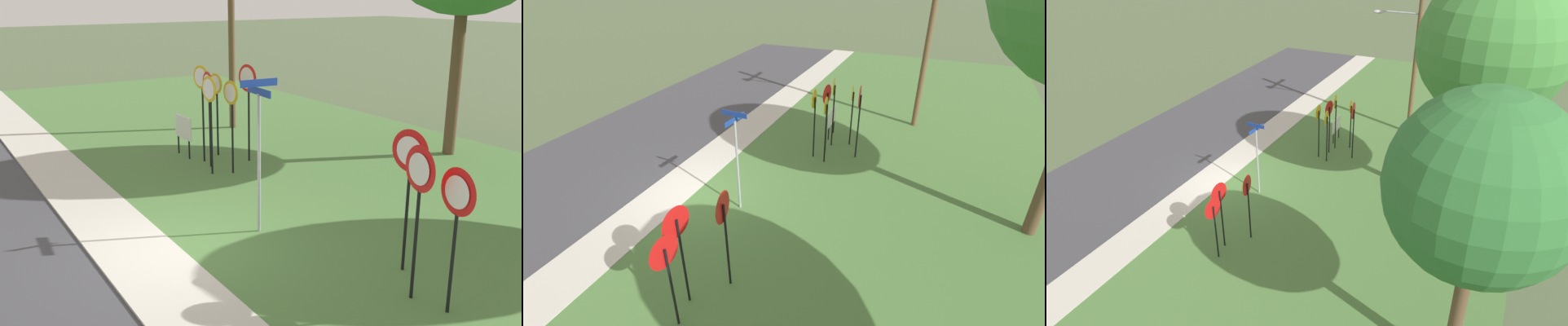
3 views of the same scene
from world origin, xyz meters
TOP-DOWN VIEW (x-y plane):
  - ground_plane at (0.00, 0.00)m, footprint 160.00×160.00m
  - road_asphalt at (0.00, -4.80)m, footprint 44.00×6.40m
  - sidewalk_strip at (0.00, -0.80)m, footprint 44.00×1.60m
  - grass_median at (0.00, 6.00)m, footprint 44.00×12.00m
  - stop_sign_near_left at (-4.06, 2.75)m, footprint 0.69×0.11m
  - stop_sign_near_right at (-4.66, 4.28)m, footprint 0.79×0.13m
  - stop_sign_far_left at (-5.30, 3.12)m, footprint 0.66×0.15m
  - stop_sign_far_center at (-3.82, 3.28)m, footprint 0.64×0.12m
  - stop_sign_far_right at (-4.71, 3.03)m, footprint 0.74×0.12m
  - stop_sign_center_tall at (-5.69, 3.78)m, footprint 0.60×0.13m
  - yield_sign_near_left at (4.39, 2.59)m, footprint 0.75×0.13m
  - yield_sign_near_right at (3.76, 2.43)m, footprint 0.75×0.16m
  - yield_sign_far_left at (2.94, 3.05)m, footprint 0.76×0.14m
  - street_name_post at (0.06, 1.79)m, footprint 0.96×0.82m
  - utility_pole at (-8.81, 5.88)m, footprint 2.10×2.51m
  - notice_board at (-6.14, 2.87)m, footprint 1.10×0.05m

SIDE VIEW (x-z plane):
  - ground_plane at x=0.00m, z-range 0.00..0.00m
  - road_asphalt at x=0.00m, z-range 0.00..0.01m
  - grass_median at x=0.00m, z-range 0.00..0.04m
  - sidewalk_strip at x=0.00m, z-range 0.00..0.06m
  - notice_board at x=-6.14m, z-range 0.25..1.50m
  - yield_sign_near_left at x=4.39m, z-range 0.63..3.01m
  - stop_sign_center_tall at x=-5.69m, z-range 0.57..3.08m
  - stop_sign_far_center at x=-3.82m, z-range 0.59..3.17m
  - street_name_post at x=0.06m, z-range 0.33..3.54m
  - yield_sign_near_right at x=3.76m, z-range 0.69..3.30m
  - stop_sign_near_left at x=-4.06m, z-range 0.64..3.35m
  - yield_sign_far_left at x=2.94m, z-range 0.69..3.31m
  - stop_sign_far_right at x=-4.71m, z-range 0.67..3.40m
  - stop_sign_far_left at x=-5.30m, z-range 0.66..3.50m
  - stop_sign_near_right at x=-4.66m, z-range 0.71..3.57m
  - utility_pole at x=-8.81m, z-range 0.39..9.10m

